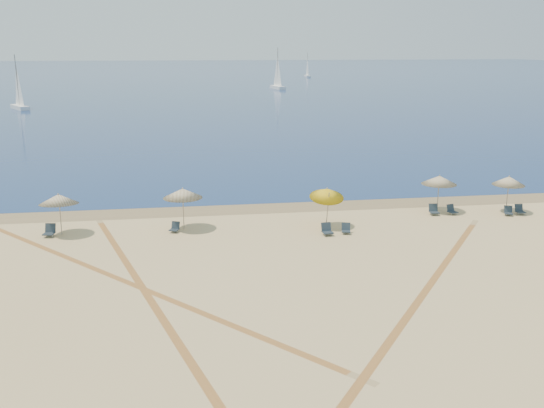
{
  "coord_description": "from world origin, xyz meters",
  "views": [
    {
      "loc": [
        -5.13,
        -14.41,
        10.52
      ],
      "look_at": [
        0.0,
        20.0,
        1.3
      ],
      "focal_mm": 39.7,
      "sensor_mm": 36.0,
      "label": 1
    }
  ],
  "objects": [
    {
      "name": "chair_4",
      "position": [
        3.97,
        17.7,
        0.26
      ],
      "size": [
        0.61,
        0.68,
        0.6
      ],
      "rotation": [
        0.0,
        0.0,
        -0.23
      ],
      "color": "#1A232C",
      "rests_on": "ground"
    },
    {
      "name": "chair_7",
      "position": [
        15.23,
        19.87,
        0.26
      ],
      "size": [
        0.67,
        0.72,
        0.6
      ],
      "rotation": [
        0.0,
        0.0,
        -0.36
      ],
      "color": "#1A232C",
      "rests_on": "ground"
    },
    {
      "name": "umbrella_2",
      "position": [
        -5.27,
        19.91,
        2.18
      ],
      "size": [
        2.29,
        2.29,
        2.52
      ],
      "color": "gray",
      "rests_on": "ground"
    },
    {
      "name": "tire_tracks",
      "position": [
        -3.76,
        9.78,
        0.0
      ],
      "size": [
        52.81,
        45.81,
        0.0
      ],
      "color": "tan",
      "rests_on": "ground"
    },
    {
      "name": "sailboat_2",
      "position": [
        -32.23,
        93.18,
        2.72
      ],
      "size": [
        4.3,
        6.01,
        8.99
      ],
      "rotation": [
        0.0,
        0.0,
        0.51
      ],
      "color": "white",
      "rests_on": "ocean"
    },
    {
      "name": "umbrella_1",
      "position": [
        -12.22,
        19.88,
        2.1
      ],
      "size": [
        2.19,
        2.23,
        2.46
      ],
      "color": "gray",
      "rests_on": "ground"
    },
    {
      "name": "chair_6",
      "position": [
        11.76,
        20.64,
        0.28
      ],
      "size": [
        0.66,
        0.72,
        0.63
      ],
      "rotation": [
        0.0,
        0.0,
        0.27
      ],
      "color": "#1A232C",
      "rests_on": "ground"
    },
    {
      "name": "umbrella_4",
      "position": [
        11.11,
        21.39,
        2.1
      ],
      "size": [
        2.25,
        2.25,
        2.44
      ],
      "color": "gray",
      "rests_on": "ground"
    },
    {
      "name": "ocean",
      "position": [
        0.0,
        225.0,
        0.01
      ],
      "size": [
        500.0,
        500.0,
        0.0
      ],
      "primitive_type": "plane",
      "color": "#0C2151",
      "rests_on": "ground"
    },
    {
      "name": "wet_sand",
      "position": [
        0.0,
        24.0,
        0.0
      ],
      "size": [
        500.0,
        500.0,
        0.0
      ],
      "primitive_type": "plane",
      "color": "olive",
      "rests_on": "ground"
    },
    {
      "name": "chair_1",
      "position": [
        -12.82,
        19.65,
        0.31
      ],
      "size": [
        0.69,
        0.78,
        0.71
      ],
      "rotation": [
        0.0,
        0.0,
        -0.17
      ],
      "color": "#1A232C",
      "rests_on": "ground"
    },
    {
      "name": "chair_5",
      "position": [
        10.58,
        20.73,
        0.3
      ],
      "size": [
        0.63,
        0.72,
        0.68
      ],
      "rotation": [
        0.0,
        0.0,
        -0.12
      ],
      "color": "#1A232C",
      "rests_on": "ground"
    },
    {
      "name": "sailboat_0",
      "position": [
        18.52,
        134.99,
        2.99
      ],
      "size": [
        3.08,
        6.83,
        9.87
      ],
      "rotation": [
        0.0,
        0.0,
        0.22
      ],
      "color": "white",
      "rests_on": "ocean"
    },
    {
      "name": "chair_3",
      "position": [
        2.82,
        17.58,
        0.3
      ],
      "size": [
        0.64,
        0.73,
        0.69
      ],
      "rotation": [
        0.0,
        0.0,
        0.12
      ],
      "color": "#1A232C",
      "rests_on": "ground"
    },
    {
      "name": "chair_8",
      "position": [
        16.1,
        20.02,
        0.28
      ],
      "size": [
        0.53,
        0.62,
        0.64
      ],
      "rotation": [
        0.0,
        0.0,
        -0.01
      ],
      "color": "#1A232C",
      "rests_on": "ground"
    },
    {
      "name": "umbrella_3",
      "position": [
        3.12,
        19.0,
        2.11
      ],
      "size": [
        2.03,
        2.1,
        2.63
      ],
      "color": "gray",
      "rests_on": "ground"
    },
    {
      "name": "chair_2",
      "position": [
        -5.8,
        19.42,
        0.26
      ],
      "size": [
        0.68,
        0.72,
        0.59
      ],
      "rotation": [
        0.0,
        0.0,
        -0.41
      ],
      "color": "#1A232C",
      "rests_on": "ground"
    },
    {
      "name": "sailboat_1",
      "position": [
        37.4,
        189.72,
        2.42
      ],
      "size": [
        1.39,
        5.38,
        8.01
      ],
      "rotation": [
        0.0,
        0.0,
        -0.0
      ],
      "color": "white",
      "rests_on": "ocean"
    },
    {
      "name": "umbrella_5",
      "position": [
        15.44,
        20.54,
        2.1
      ],
      "size": [
        2.03,
        2.04,
        2.44
      ],
      "color": "gray",
      "rests_on": "ground"
    }
  ]
}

